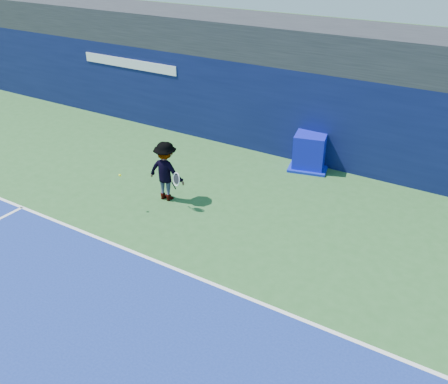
# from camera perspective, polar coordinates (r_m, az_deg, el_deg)

# --- Properties ---
(ground) EXTENTS (80.00, 80.00, 0.00)m
(ground) POSITION_cam_1_polar(r_m,az_deg,el_deg) (10.23, -17.85, -16.31)
(ground) COLOR #2C5D2A
(ground) RESTS_ON ground
(baseline) EXTENTS (24.00, 0.10, 0.01)m
(baseline) POSITION_cam_1_polar(r_m,az_deg,el_deg) (11.79, -6.96, -8.17)
(baseline) COLOR white
(baseline) RESTS_ON ground
(stadium_band) EXTENTS (36.00, 3.00, 1.20)m
(stadium_band) POSITION_cam_1_polar(r_m,az_deg,el_deg) (17.26, 10.80, 16.38)
(stadium_band) COLOR black
(stadium_band) RESTS_ON back_wall_assembly
(back_wall_assembly) EXTENTS (36.00, 1.03, 3.00)m
(back_wall_assembly) POSITION_cam_1_polar(r_m,az_deg,el_deg) (16.91, 8.84, 8.90)
(back_wall_assembly) COLOR #0A113A
(back_wall_assembly) RESTS_ON ground
(equipment_cart) EXTENTS (1.47, 1.47, 1.16)m
(equipment_cart) POSITION_cam_1_polar(r_m,az_deg,el_deg) (16.34, 9.78, 4.48)
(equipment_cart) COLOR #0C0FB5
(equipment_cart) RESTS_ON ground
(tennis_player) EXTENTS (1.33, 0.74, 1.74)m
(tennis_player) POSITION_cam_1_polar(r_m,az_deg,el_deg) (14.12, -6.65, 2.38)
(tennis_player) COLOR white
(tennis_player) RESTS_ON ground
(tennis_ball) EXTENTS (0.07, 0.07, 0.07)m
(tennis_ball) POSITION_cam_1_polar(r_m,az_deg,el_deg) (13.64, -11.81, 1.89)
(tennis_ball) COLOR #EDF61B
(tennis_ball) RESTS_ON ground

